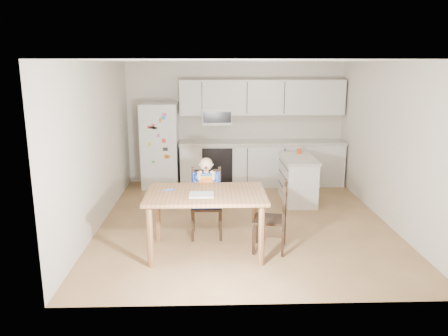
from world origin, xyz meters
The scene contains 10 objects.
room centered at (0.00, 0.48, 1.25)m, with size 4.52×5.01×2.51m.
refrigerator centered at (-1.55, 2.15, 0.85)m, with size 0.72×0.70×1.70m, color silver.
kitchen_run centered at (0.50, 2.24, 0.88)m, with size 3.37×0.62×2.15m.
kitchen_island centered at (1.06, 1.03, 0.41)m, with size 0.58×1.11×0.82m.
red_cup centered at (1.13, 1.34, 0.87)m, with size 0.08×0.08×0.10m, color #DB4B1A.
dining_table centered at (-0.59, -1.17, 0.72)m, with size 1.55×1.00×0.83m.
napkin centered at (-0.65, -1.28, 0.84)m, with size 0.31×0.27×0.01m, color silver.
toddler_spoon centered at (-1.09, -1.06, 0.84)m, with size 0.02×0.02×0.12m, color blue.
chair_booster centered at (-0.59, -0.55, 0.70)m, with size 0.44×0.44×1.17m.
chair_side centered at (0.35, -1.14, 0.54)m, with size 0.50×0.50×0.95m.
Camera 1 is at (-0.53, -6.61, 2.45)m, focal length 35.00 mm.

